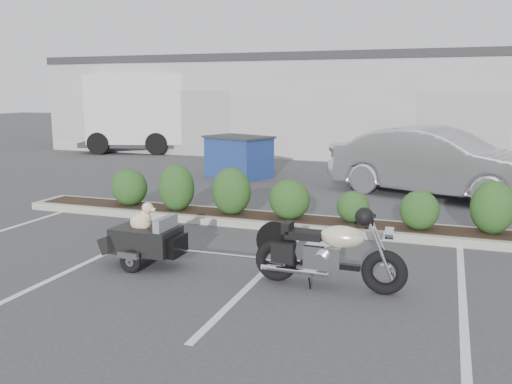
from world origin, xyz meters
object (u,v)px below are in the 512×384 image
(pet_trailer, at_px, (145,238))
(sedan, at_px, (437,163))
(dumpster, at_px, (239,156))
(motorcycle, at_px, (328,253))
(delivery_truck, at_px, (166,115))

(pet_trailer, xyz_separation_m, sedan, (3.97, 7.09, 0.44))
(dumpster, bearing_deg, motorcycle, -38.40)
(pet_trailer, relative_size, sedan, 0.32)
(motorcycle, xyz_separation_m, sedan, (1.19, 7.11, 0.38))
(motorcycle, height_order, sedan, sedan)
(sedan, xyz_separation_m, delivery_truck, (-11.15, 6.65, 0.70))
(pet_trailer, height_order, dumpster, dumpster)
(motorcycle, distance_m, delivery_truck, 17.02)
(pet_trailer, distance_m, dumpster, 8.55)
(motorcycle, distance_m, sedan, 7.22)
(delivery_truck, bearing_deg, motorcycle, -70.44)
(pet_trailer, relative_size, delivery_truck, 0.22)
(delivery_truck, bearing_deg, sedan, -47.16)
(motorcycle, bearing_deg, pet_trailer, -179.41)
(delivery_truck, bearing_deg, pet_trailer, -78.75)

